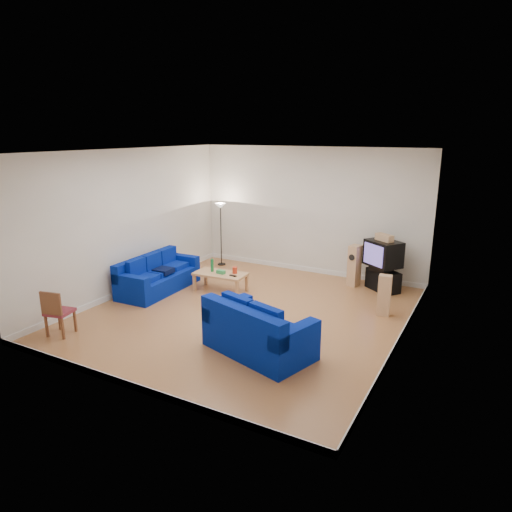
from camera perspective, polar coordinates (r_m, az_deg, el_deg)
The scene contains 16 objects.
room at distance 8.82m, azimuth -1.24°, elevation 2.18°, with size 6.01×6.51×3.21m.
sofa_three_seat at distance 10.75m, azimuth -12.28°, elevation -2.66°, with size 0.96×2.10×0.80m.
sofa_loveseat at distance 7.57m, azimuth 0.08°, elevation -9.76°, with size 1.99×1.47×0.89m.
coffee_table at distance 10.44m, azimuth -4.47°, elevation -2.41°, with size 1.23×0.67×0.43m.
bottle at distance 10.50m, azimuth -5.50°, elevation -1.17°, with size 0.07×0.07×0.30m, color #197233.
tissue_box at distance 10.36m, azimuth -4.41°, elevation -2.00°, with size 0.19×0.11×0.08m, color green.
red_canister at distance 10.35m, azimuth -2.67°, elevation -1.78°, with size 0.11×0.11×0.15m, color red.
remote at distance 10.18m, azimuth -2.90°, elevation -2.47°, with size 0.18×0.05×0.02m, color black.
tv_stand at distance 10.91m, azimuth 15.59°, elevation -2.95°, with size 0.77×0.43×0.47m, color black.
av_receiver at distance 10.79m, azimuth 15.36°, elevation -1.54°, with size 0.43×0.35×0.10m, color black.
television at distance 10.76m, azimuth 15.60°, elevation 0.31°, with size 0.95×0.90×0.59m.
centre_speaker at distance 10.67m, azimuth 15.75°, elevation 2.24°, with size 0.44×0.17×0.15m, color tan.
speaker_left at distance 10.99m, azimuth 12.19°, elevation -1.18°, with size 0.28×0.34×0.98m.
speaker_right at distance 9.39m, azimuth 15.73°, elevation -4.75°, with size 0.27×0.22×0.83m.
floor_lamp at distance 12.30m, azimuth -4.46°, elevation 5.23°, with size 0.29×0.29×1.70m.
dining_chair at distance 8.86m, azimuth -23.64°, elevation -6.27°, with size 0.49×0.49×0.86m.
Camera 1 is at (4.26, -7.46, 3.54)m, focal length 32.00 mm.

